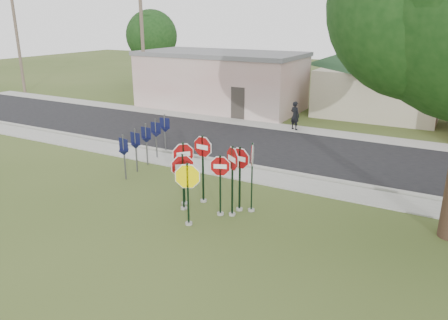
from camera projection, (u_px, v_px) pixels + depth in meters
The scene contains 20 objects.
ground at pixel (192, 228), 14.48m from camera, with size 120.00×120.00×0.00m, color #384A1B.
sidewalk_near at pixel (260, 177), 19.04m from camera, with size 60.00×1.60×0.06m, color gray.
road at pixel (296, 151), 22.78m from camera, with size 60.00×7.00×0.04m, color black.
sidewalk_far at pixel (321, 132), 26.36m from camera, with size 60.00×1.60×0.06m, color gray.
curb at pixel (269, 169), 19.86m from camera, with size 60.00×0.20×0.14m, color gray.
stop_sign_center at pixel (220, 178), 15.05m from camera, with size 0.91×0.37×2.31m.
stop_sign_yellow at pixel (188, 186), 14.32m from camera, with size 1.04×0.54×2.31m.
stop_sign_left at pixel (183, 174), 15.51m from camera, with size 0.88×0.75×2.22m.
stop_sign_right at pixel (232, 171), 14.92m from camera, with size 0.94×0.66×2.66m.
stop_sign_back_right at pixel (240, 170), 15.36m from camera, with size 1.05×0.24×2.51m.
stop_sign_back_left at pixel (203, 159), 16.04m from camera, with size 1.08×0.24×2.71m.
stop_sign_far_right at pixel (252, 167), 15.25m from camera, with size 0.39×1.00×2.67m.
stop_sign_far_left at pixel (184, 165), 15.86m from camera, with size 0.74×0.83×2.51m.
route_sign_row at pixel (146, 140), 20.31m from camera, with size 1.43×4.63×2.00m.
building_stucco at pixel (221, 80), 32.89m from camera, with size 12.20×6.20×4.20m.
building_house at pixel (385, 62), 30.70m from camera, with size 11.60×11.60×6.20m.
utility_pole_near at pixel (143, 41), 31.98m from camera, with size 2.20×0.26×9.50m.
utility_pole_far at pixel (18, 40), 38.48m from camera, with size 2.20×0.26×9.00m.
bg_tree_left at pixel (152, 36), 42.07m from camera, with size 4.90×4.90×7.35m.
pedestrian at pixel (295, 116), 26.59m from camera, with size 0.64×0.42×1.75m, color black.
Camera 1 is at (7.23, -10.90, 6.70)m, focal length 35.00 mm.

